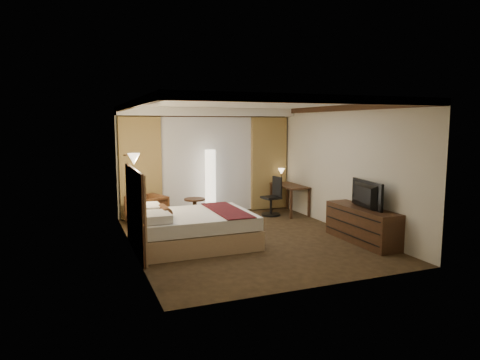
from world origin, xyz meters
name	(u,v)px	position (x,y,z in m)	size (l,w,h in m)	color
floor	(247,239)	(0.00, 0.00, 0.00)	(4.50, 5.50, 0.01)	black
ceiling	(248,103)	(0.00, 0.00, 2.70)	(4.50, 5.50, 0.01)	white
back_wall	(207,161)	(0.00, 2.75, 1.35)	(4.50, 0.02, 2.70)	beige
left_wall	(131,178)	(-2.25, 0.00, 1.35)	(0.02, 5.50, 2.70)	beige
right_wall	(343,168)	(2.25, 0.00, 1.35)	(0.02, 5.50, 2.70)	beige
crown_molding	(248,107)	(0.00, 0.00, 2.64)	(4.50, 5.50, 0.12)	black
soffit	(209,112)	(0.00, 2.50, 2.60)	(4.50, 0.50, 0.20)	white
curtain_sheer	(208,165)	(0.00, 2.67, 1.25)	(2.48, 0.04, 2.45)	silver
curtain_left_drape	(141,168)	(-1.70, 2.61, 1.25)	(1.00, 0.14, 2.45)	#A08849
curtain_right_drape	(269,163)	(1.70, 2.61, 1.25)	(1.00, 0.14, 2.45)	#A08849
wall_sconce	(134,159)	(-2.09, 0.81, 1.62)	(0.24, 0.24, 0.24)	white
bed	(195,229)	(-1.11, -0.04, 0.32)	(2.17, 1.69, 0.64)	white
headboard	(136,211)	(-2.20, -0.04, 0.75)	(0.12, 1.99, 1.50)	#A57F60
armchair	(147,209)	(-1.69, 1.91, 0.38)	(0.75, 0.70, 0.77)	#472015
side_table	(195,210)	(-0.56, 1.91, 0.28)	(0.50, 0.50, 0.55)	black
floor_lamp	(210,183)	(-0.03, 2.34, 0.84)	(0.35, 0.35, 1.68)	white
desk	(289,199)	(1.95, 1.88, 0.38)	(0.55, 1.23, 0.75)	black
desk_lamp	(281,176)	(1.95, 2.34, 0.92)	(0.18, 0.18, 0.34)	#FFD899
office_chair	(271,196)	(1.40, 1.83, 0.50)	(0.48, 0.48, 0.99)	black
dresser	(362,225)	(2.00, -1.04, 0.35)	(0.50, 1.78, 0.69)	black
television	(362,192)	(1.97, -1.04, 1.00)	(1.07, 0.62, 0.14)	black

